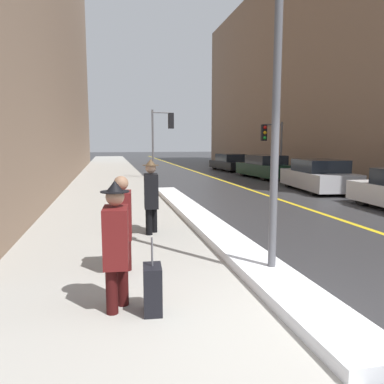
{
  "coord_description": "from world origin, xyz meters",
  "views": [
    {
      "loc": [
        -2.08,
        -3.53,
        2.07
      ],
      "look_at": [
        -0.4,
        4.0,
        1.05
      ],
      "focal_mm": 35.0,
      "sensor_mm": 36.0,
      "label": 1
    }
  ],
  "objects": [
    {
      "name": "snow_bank_curb",
      "position": [
        0.23,
        5.6,
        0.09
      ],
      "size": [
        0.78,
        13.14,
        0.17
      ],
      "color": "white",
      "rests_on": "ground"
    },
    {
      "name": "parked_car_black",
      "position": [
        6.79,
        23.16,
        0.58
      ],
      "size": [
        2.02,
        4.6,
        1.24
      ],
      "rotation": [
        0.0,
        0.0,
        1.64
      ],
      "color": "black",
      "rests_on": "ground"
    },
    {
      "name": "rolling_suitcase",
      "position": [
        -1.6,
        0.81,
        0.3
      ],
      "size": [
        0.25,
        0.38,
        0.95
      ],
      "rotation": [
        0.0,
        0.0,
        -1.65
      ],
      "color": "black",
      "rests_on": "ground"
    },
    {
      "name": "pedestrian_in_fedora",
      "position": [
        -2.01,
        1.0,
        0.89
      ],
      "size": [
        0.35,
        0.52,
        1.62
      ],
      "rotation": [
        0.0,
        0.0,
        -1.65
      ],
      "color": "#340C0C",
      "rests_on": "ground"
    },
    {
      "name": "building_facade_right",
      "position": [
        13.0,
        22.0,
        7.27
      ],
      "size": [
        6.0,
        36.0,
        14.55
      ],
      "color": "#846B56",
      "rests_on": "ground"
    },
    {
      "name": "road_centre_stripe",
      "position": [
        4.0,
        15.0,
        0.0
      ],
      "size": [
        0.16,
        80.0,
        0.0
      ],
      "color": "gold",
      "rests_on": "ground"
    },
    {
      "name": "ground_plane",
      "position": [
        0.0,
        0.0,
        0.0
      ],
      "size": [
        160.0,
        160.0,
        0.0
      ],
      "primitive_type": "plane",
      "color": "#2D2D30"
    },
    {
      "name": "sidewalk_slab",
      "position": [
        -2.0,
        15.0,
        0.01
      ],
      "size": [
        4.0,
        80.0,
        0.01
      ],
      "color": "#9E9B93",
      "rests_on": "ground"
    },
    {
      "name": "traffic_light_near",
      "position": [
        1.1,
        18.25,
        2.84
      ],
      "size": [
        1.31,
        0.41,
        3.93
      ],
      "rotation": [
        0.0,
        0.0,
        0.12
      ],
      "color": "#515156",
      "rests_on": "ground"
    },
    {
      "name": "parked_car_silver",
      "position": [
        6.75,
        10.99,
        0.63
      ],
      "size": [
        2.27,
        4.4,
        1.36
      ],
      "rotation": [
        0.0,
        0.0,
        1.47
      ],
      "color": "#B2B2B7",
      "rests_on": "ground"
    },
    {
      "name": "traffic_light_far",
      "position": [
        6.81,
        16.18,
        2.31
      ],
      "size": [
        1.31,
        0.34,
        3.22
      ],
      "rotation": [
        0.0,
        0.0,
        3.21
      ],
      "color": "#515156",
      "rests_on": "ground"
    },
    {
      "name": "pedestrian_with_shoulder_bag",
      "position": [
        -1.16,
        4.83,
        0.93
      ],
      "size": [
        0.37,
        0.75,
        1.71
      ],
      "rotation": [
        0.0,
        0.0,
        -1.65
      ],
      "color": "black",
      "rests_on": "ground"
    },
    {
      "name": "pedestrian_nearside",
      "position": [
        -1.9,
        2.33,
        0.86
      ],
      "size": [
        0.33,
        0.73,
        1.56
      ],
      "rotation": [
        0.0,
        0.0,
        -1.65
      ],
      "color": "#340C0C",
      "rests_on": "ground"
    },
    {
      "name": "parked_car_dark_green",
      "position": [
        6.93,
        17.06,
        0.64
      ],
      "size": [
        2.11,
        4.55,
        1.35
      ],
      "rotation": [
        0.0,
        0.0,
        1.65
      ],
      "color": "black",
      "rests_on": "ground"
    },
    {
      "name": "lamp_post",
      "position": [
        0.34,
        1.66,
        3.08
      ],
      "size": [
        0.28,
        0.28,
        5.19
      ],
      "color": "#515156",
      "rests_on": "ground"
    }
  ]
}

